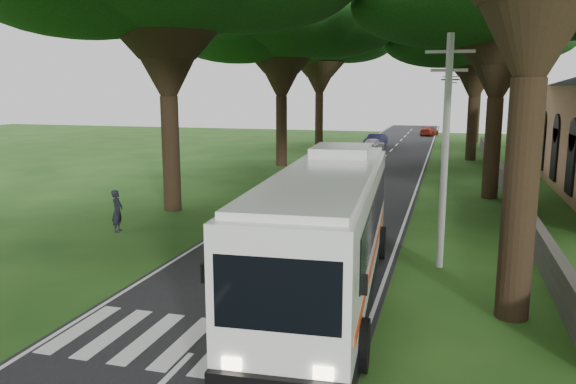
# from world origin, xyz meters

# --- Properties ---
(ground) EXTENTS (140.00, 140.00, 0.00)m
(ground) POSITION_xyz_m (0.00, 0.00, 0.00)
(ground) COLOR #1C4313
(ground) RESTS_ON ground
(road) EXTENTS (8.00, 120.00, 0.04)m
(road) POSITION_xyz_m (0.00, 25.00, 0.01)
(road) COLOR black
(road) RESTS_ON ground
(crosswalk) EXTENTS (8.00, 3.00, 0.01)m
(crosswalk) POSITION_xyz_m (0.00, -2.00, 0.00)
(crosswalk) COLOR silver
(crosswalk) RESTS_ON ground
(property_wall) EXTENTS (0.35, 50.00, 1.20)m
(property_wall) POSITION_xyz_m (9.00, 24.00, 0.60)
(property_wall) COLOR #383533
(property_wall) RESTS_ON ground
(pole_near) EXTENTS (1.60, 0.24, 8.00)m
(pole_near) POSITION_xyz_m (5.50, 6.00, 4.18)
(pole_near) COLOR gray
(pole_near) RESTS_ON ground
(pole_mid) EXTENTS (1.60, 0.24, 8.00)m
(pole_mid) POSITION_xyz_m (5.50, 26.00, 4.18)
(pole_mid) COLOR gray
(pole_mid) RESTS_ON ground
(pole_far) EXTENTS (1.60, 0.24, 8.00)m
(pole_far) POSITION_xyz_m (5.50, 46.00, 4.18)
(pole_far) COLOR gray
(pole_far) RESTS_ON ground
(tree_l_midb) EXTENTS (14.82, 14.82, 14.60)m
(tree_l_midb) POSITION_xyz_m (-7.50, 30.00, 11.36)
(tree_l_midb) COLOR black
(tree_l_midb) RESTS_ON ground
(tree_l_far) EXTENTS (13.03, 13.03, 14.38)m
(tree_l_far) POSITION_xyz_m (-8.50, 48.00, 11.44)
(tree_l_far) COLOR black
(tree_l_far) RESTS_ON ground
(tree_r_midb) EXTENTS (14.01, 14.01, 14.12)m
(tree_r_midb) POSITION_xyz_m (7.50, 38.00, 11.02)
(tree_r_midb) COLOR black
(tree_r_midb) RESTS_ON ground
(tree_r_far) EXTENTS (13.40, 13.40, 15.20)m
(tree_r_far) POSITION_xyz_m (8.50, 56.00, 12.18)
(tree_r_far) COLOR black
(tree_r_far) RESTS_ON ground
(coach_bus) EXTENTS (3.80, 13.41, 3.91)m
(coach_bus) POSITION_xyz_m (2.26, 2.22, 2.10)
(coach_bus) COLOR white
(coach_bus) RESTS_ON ground
(distant_car_a) EXTENTS (2.21, 3.87, 1.24)m
(distant_car_a) POSITION_xyz_m (-1.79, 43.71, 0.65)
(distant_car_a) COLOR silver
(distant_car_a) RESTS_ON road
(distant_car_b) EXTENTS (2.19, 4.45, 1.40)m
(distant_car_b) POSITION_xyz_m (-1.99, 46.95, 0.73)
(distant_car_b) COLOR #25214F
(distant_car_b) RESTS_ON road
(distant_car_c) EXTENTS (2.61, 4.47, 1.22)m
(distant_car_c) POSITION_xyz_m (3.00, 64.03, 0.64)
(distant_car_c) COLOR maroon
(distant_car_c) RESTS_ON road
(pedestrian) EXTENTS (0.58, 0.76, 1.86)m
(pedestrian) POSITION_xyz_m (-8.21, 7.27, 0.93)
(pedestrian) COLOR black
(pedestrian) RESTS_ON ground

